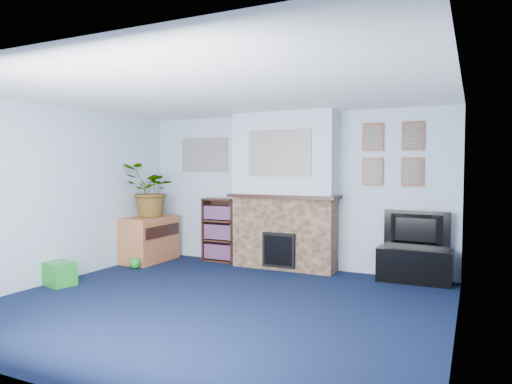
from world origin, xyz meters
The scene contains 26 objects.
floor centered at (0.00, 0.00, 0.00)m, with size 5.00×4.50×0.01m, color black.
ceiling centered at (0.00, 0.00, 2.40)m, with size 5.00×4.50×0.01m, color white.
wall_back centered at (0.00, 2.25, 1.20)m, with size 5.00×0.04×2.40m, color #ACBDCF.
wall_front centered at (0.00, -2.25, 1.20)m, with size 5.00×0.04×2.40m, color #ACBDCF.
wall_left centered at (-2.50, 0.00, 1.20)m, with size 0.04×4.50×2.40m, color #ACBDCF.
wall_right centered at (2.50, 0.00, 1.20)m, with size 0.04×4.50×2.40m, color #ACBDCF.
chimney_breast centered at (0.00, 2.05, 1.18)m, with size 1.72×0.50×2.40m.
collage_main centered at (0.00, 1.84, 1.78)m, with size 1.00×0.03×0.68m, color gray.
collage_left centered at (-1.55, 2.23, 1.78)m, with size 0.90×0.03×0.58m, color gray.
portrait_tl centered at (1.30, 2.23, 2.00)m, with size 0.30×0.03×0.40m, color brown.
portrait_tr centered at (1.85, 2.23, 2.00)m, with size 0.30×0.03×0.40m, color brown.
portrait_bl centered at (1.30, 2.23, 1.50)m, with size 0.30×0.03×0.40m, color brown.
portrait_br centered at (1.85, 2.23, 1.50)m, with size 0.30×0.03×0.40m, color brown.
tv_stand centered at (1.92, 2.03, 0.22)m, with size 0.97×0.41×0.46m, color black.
television centered at (1.92, 2.05, 0.71)m, with size 0.88×0.12×0.51m, color black.
bookshelf centered at (-1.17, 2.11, 0.50)m, with size 0.58×0.28×1.05m.
sideboard centered at (-2.24, 1.59, 0.35)m, with size 0.53×0.96×0.75m, color #AC6037.
potted_plant centered at (-2.19, 1.54, 1.19)m, with size 0.81×0.70×0.90m, color #26661E.
mantel_clock centered at (-0.01, 2.00, 1.22)m, with size 0.11×0.06×0.15m, color gold.
mantel_candle centered at (0.37, 2.00, 1.23)m, with size 0.05×0.05×0.17m, color #B2BFC6.
mantel_teddy centered at (-0.48, 2.00, 1.22)m, with size 0.12×0.12×0.12m, color gray.
mantel_can centered at (0.66, 2.00, 1.21)m, with size 0.06×0.06×0.13m, color yellow.
green_crate centered at (-2.30, -0.19, 0.14)m, with size 0.38×0.31×0.31m, color #198C26.
toy_ball centered at (-2.06, 1.01, 0.09)m, with size 0.18×0.18×0.18m, color #198C26.
toy_block centered at (-2.30, -0.20, 0.11)m, with size 0.16×0.16×0.20m, color yellow.
toy_tube centered at (-2.30, 1.20, 0.07)m, with size 0.12×0.12×0.27m, color #198C26.
Camera 1 is at (2.64, -4.44, 1.55)m, focal length 32.00 mm.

